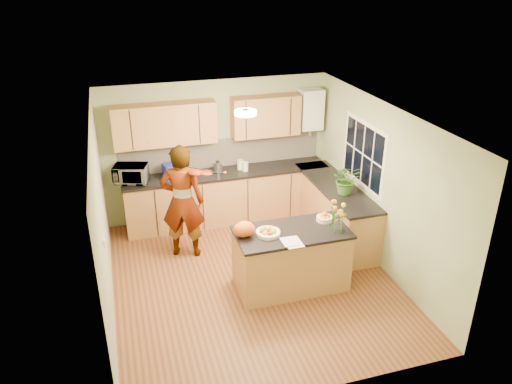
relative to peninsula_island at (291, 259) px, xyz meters
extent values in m
plane|color=brown|center=(-0.48, 0.32, -0.46)|extent=(4.50, 4.50, 0.00)
cube|color=silver|center=(-0.48, 0.32, 2.04)|extent=(4.00, 4.50, 0.02)
cube|color=gray|center=(-0.48, 2.57, 0.79)|extent=(4.00, 0.02, 2.50)
cube|color=gray|center=(-0.48, -1.93, 0.79)|extent=(4.00, 0.02, 2.50)
cube|color=gray|center=(-2.48, 0.32, 0.79)|extent=(0.02, 4.50, 2.50)
cube|color=gray|center=(1.52, 0.32, 0.79)|extent=(0.02, 4.50, 2.50)
cube|color=#A26C40|center=(-0.38, 2.27, -0.01)|extent=(3.60, 0.60, 0.90)
cube|color=black|center=(-0.38, 2.26, 0.46)|extent=(3.64, 0.62, 0.04)
cube|color=#A26C40|center=(1.22, 1.17, -0.01)|extent=(0.60, 2.20, 0.90)
cube|color=black|center=(1.21, 1.17, 0.46)|extent=(0.62, 2.24, 0.04)
cube|color=beige|center=(-0.38, 2.55, 0.74)|extent=(3.60, 0.02, 0.52)
cube|color=#A26C40|center=(-1.38, 2.40, 1.39)|extent=(1.70, 0.34, 0.70)
cube|color=#A26C40|center=(0.37, 2.40, 1.39)|extent=(1.20, 0.34, 0.70)
cube|color=white|center=(1.22, 2.41, 1.44)|extent=(0.40, 0.30, 0.72)
cylinder|color=#ACADB1|center=(1.22, 2.41, 1.04)|extent=(0.06, 0.06, 0.20)
cube|color=white|center=(1.51, 0.92, 1.09)|extent=(0.01, 1.30, 1.05)
cube|color=black|center=(1.51, 0.92, 1.09)|extent=(0.01, 1.18, 0.92)
cube|color=white|center=(-2.47, -0.28, 0.84)|extent=(0.02, 0.09, 0.09)
cylinder|color=#FFEABF|center=(-0.48, 0.62, 2.00)|extent=(0.30, 0.30, 0.06)
cylinder|color=white|center=(-0.48, 0.62, 2.03)|extent=(0.10, 0.10, 0.02)
cube|color=#A26C40|center=(0.00, 0.00, -0.02)|extent=(1.55, 0.77, 0.87)
cube|color=black|center=(0.00, 0.00, 0.43)|extent=(1.58, 0.81, 0.04)
cylinder|color=#F8E7C7|center=(-0.35, 0.00, 0.48)|extent=(0.33, 0.33, 0.05)
cylinder|color=#F8E7C7|center=(0.55, 0.15, 0.49)|extent=(0.23, 0.23, 0.07)
cylinder|color=silver|center=(0.60, -0.18, 0.56)|extent=(0.11, 0.11, 0.22)
ellipsoid|color=#E55312|center=(-0.67, 0.05, 0.56)|extent=(0.34, 0.31, 0.22)
cube|color=silver|center=(-0.10, -0.30, 0.46)|extent=(0.23, 0.31, 0.01)
imported|color=tan|center=(-1.31, 1.31, 0.47)|extent=(0.78, 0.64, 1.85)
imported|color=white|center=(-2.01, 2.28, 0.63)|extent=(0.62, 0.51, 0.30)
cube|color=#212698|center=(-1.31, 2.26, 0.61)|extent=(0.37, 0.30, 0.26)
cylinder|color=#ACADB1|center=(-0.54, 2.27, 0.58)|extent=(0.14, 0.14, 0.19)
sphere|color=black|center=(-0.54, 2.27, 0.71)|extent=(0.07, 0.07, 0.07)
cylinder|color=#F8E7C7|center=(-0.12, 2.31, 0.57)|extent=(0.13, 0.13, 0.17)
cylinder|color=white|center=(-0.06, 2.21, 0.57)|extent=(0.13, 0.13, 0.16)
imported|color=#336A23|center=(1.22, 0.85, 0.73)|extent=(0.53, 0.49, 0.49)
camera|label=1|loc=(-2.20, -5.64, 3.84)|focal=35.00mm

